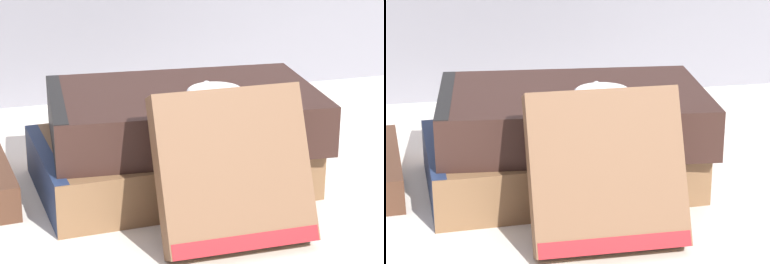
{
  "view_description": "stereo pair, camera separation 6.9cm",
  "coord_description": "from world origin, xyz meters",
  "views": [
    {
      "loc": [
        -0.15,
        -0.61,
        0.29
      ],
      "look_at": [
        0.05,
        0.02,
        0.06
      ],
      "focal_mm": 75.0,
      "sensor_mm": 36.0,
      "label": 1
    },
    {
      "loc": [
        -0.08,
        -0.63,
        0.29
      ],
      "look_at": [
        0.05,
        0.02,
        0.06
      ],
      "focal_mm": 75.0,
      "sensor_mm": 36.0,
      "label": 2
    }
  ],
  "objects": [
    {
      "name": "book_leaning_front",
      "position": [
        0.05,
        -0.08,
        0.06
      ],
      "size": [
        0.12,
        0.07,
        0.12
      ],
      "rotation": [
        -0.44,
        0.0,
        0.0
      ],
      "color": "brown",
      "rests_on": "ground_plane"
    },
    {
      "name": "pocket_watch",
      "position": [
        0.07,
        0.02,
        0.09
      ],
      "size": [
        0.05,
        0.05,
        0.01
      ],
      "color": "white",
      "rests_on": "book_flat_top"
    },
    {
      "name": "ground_plane",
      "position": [
        0.0,
        0.0,
        0.0
      ],
      "size": [
        3.0,
        3.0,
        0.0
      ],
      "primitive_type": "plane",
      "color": "silver"
    },
    {
      "name": "reading_glasses",
      "position": [
        -0.02,
        0.2,
        0.0
      ],
      "size": [
        0.11,
        0.05,
        0.0
      ],
      "rotation": [
        0.0,
        0.0,
        -0.02
      ],
      "color": "black",
      "rests_on": "ground_plane"
    },
    {
      "name": "book_flat_top",
      "position": [
        0.04,
        0.05,
        0.07
      ],
      "size": [
        0.25,
        0.17,
        0.05
      ],
      "rotation": [
        0.0,
        0.0,
        -0.09
      ],
      "color": "#331E19",
      "rests_on": "book_flat_bottom"
    },
    {
      "name": "book_flat_bottom",
      "position": [
        0.03,
        0.05,
        0.02
      ],
      "size": [
        0.24,
        0.17,
        0.05
      ],
      "rotation": [
        0.0,
        0.0,
        0.05
      ],
      "color": "brown",
      "rests_on": "ground_plane"
    }
  ]
}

